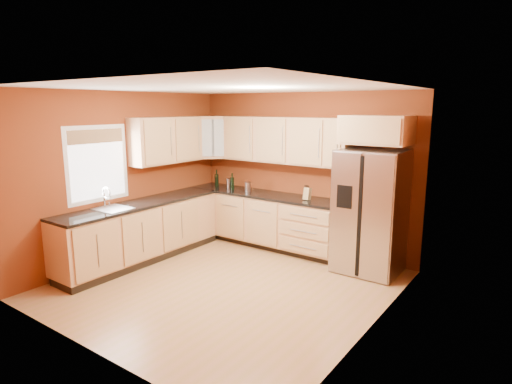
# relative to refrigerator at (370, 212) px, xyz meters

# --- Properties ---
(floor) EXTENTS (4.00, 4.00, 0.00)m
(floor) POSITION_rel_refrigerator_xyz_m (-1.35, -1.62, -0.89)
(floor) COLOR #A3793F
(floor) RESTS_ON ground
(ceiling) EXTENTS (4.00, 4.00, 0.00)m
(ceiling) POSITION_rel_refrigerator_xyz_m (-1.35, -1.62, 1.71)
(ceiling) COLOR white
(ceiling) RESTS_ON wall_back
(wall_back) EXTENTS (4.00, 0.04, 2.60)m
(wall_back) POSITION_rel_refrigerator_xyz_m (-1.35, 0.38, 0.41)
(wall_back) COLOR maroon
(wall_back) RESTS_ON floor
(wall_front) EXTENTS (4.00, 0.04, 2.60)m
(wall_front) POSITION_rel_refrigerator_xyz_m (-1.35, -3.62, 0.41)
(wall_front) COLOR maroon
(wall_front) RESTS_ON floor
(wall_left) EXTENTS (0.04, 4.00, 2.60)m
(wall_left) POSITION_rel_refrigerator_xyz_m (-3.35, -1.62, 0.41)
(wall_left) COLOR maroon
(wall_left) RESTS_ON floor
(wall_right) EXTENTS (0.04, 4.00, 2.60)m
(wall_right) POSITION_rel_refrigerator_xyz_m (0.65, -1.62, 0.41)
(wall_right) COLOR maroon
(wall_right) RESTS_ON floor
(base_cabinets_back) EXTENTS (2.90, 0.60, 0.88)m
(base_cabinets_back) POSITION_rel_refrigerator_xyz_m (-1.90, 0.07, -0.45)
(base_cabinets_back) COLOR tan
(base_cabinets_back) RESTS_ON floor
(base_cabinets_left) EXTENTS (0.60, 2.80, 0.88)m
(base_cabinets_left) POSITION_rel_refrigerator_xyz_m (-3.05, -1.62, -0.45)
(base_cabinets_left) COLOR tan
(base_cabinets_left) RESTS_ON floor
(countertop_back) EXTENTS (2.90, 0.62, 0.04)m
(countertop_back) POSITION_rel_refrigerator_xyz_m (-1.90, 0.06, 0.01)
(countertop_back) COLOR black
(countertop_back) RESTS_ON base_cabinets_back
(countertop_left) EXTENTS (0.62, 2.80, 0.04)m
(countertop_left) POSITION_rel_refrigerator_xyz_m (-3.04, -1.62, 0.01)
(countertop_left) COLOR black
(countertop_left) RESTS_ON base_cabinets_left
(upper_cabinets_back) EXTENTS (2.30, 0.33, 0.75)m
(upper_cabinets_back) POSITION_rel_refrigerator_xyz_m (-1.60, 0.21, 0.94)
(upper_cabinets_back) COLOR tan
(upper_cabinets_back) RESTS_ON wall_back
(upper_cabinets_left) EXTENTS (0.33, 1.35, 0.75)m
(upper_cabinets_left) POSITION_rel_refrigerator_xyz_m (-3.19, -0.90, 0.94)
(upper_cabinets_left) COLOR tan
(upper_cabinets_left) RESTS_ON wall_left
(corner_upper_cabinet) EXTENTS (0.67, 0.67, 0.75)m
(corner_upper_cabinet) POSITION_rel_refrigerator_xyz_m (-3.02, 0.04, 0.94)
(corner_upper_cabinet) COLOR tan
(corner_upper_cabinet) RESTS_ON wall_back
(over_fridge_cabinet) EXTENTS (0.92, 0.60, 0.40)m
(over_fridge_cabinet) POSITION_rel_refrigerator_xyz_m (0.00, 0.07, 1.16)
(over_fridge_cabinet) COLOR tan
(over_fridge_cabinet) RESTS_ON wall_back
(refrigerator) EXTENTS (0.90, 0.75, 1.78)m
(refrigerator) POSITION_rel_refrigerator_xyz_m (0.00, 0.00, 0.00)
(refrigerator) COLOR #A6A7AB
(refrigerator) RESTS_ON floor
(window) EXTENTS (0.03, 0.90, 1.00)m
(window) POSITION_rel_refrigerator_xyz_m (-3.33, -2.12, 0.66)
(window) COLOR white
(window) RESTS_ON wall_left
(sink_faucet) EXTENTS (0.50, 0.42, 0.30)m
(sink_faucet) POSITION_rel_refrigerator_xyz_m (-3.04, -2.12, 0.18)
(sink_faucet) COLOR silver
(sink_faucet) RESTS_ON countertop_left
(canister_left) EXTENTS (0.11, 0.11, 0.17)m
(canister_left) POSITION_rel_refrigerator_xyz_m (-2.20, 0.01, 0.11)
(canister_left) COLOR #A6A7AB
(canister_left) RESTS_ON countertop_back
(canister_right) EXTENTS (0.11, 0.11, 0.17)m
(canister_right) POSITION_rel_refrigerator_xyz_m (-2.69, 0.11, 0.12)
(canister_right) COLOR #A6A7AB
(canister_right) RESTS_ON countertop_back
(wine_bottle_a) EXTENTS (0.07, 0.07, 0.30)m
(wine_bottle_a) POSITION_rel_refrigerator_xyz_m (-2.55, 0.02, 0.18)
(wine_bottle_a) COLOR black
(wine_bottle_a) RESTS_ON countertop_back
(wine_bottle_b) EXTENTS (0.09, 0.09, 0.31)m
(wine_bottle_b) POSITION_rel_refrigerator_xyz_m (-2.97, 0.09, 0.19)
(wine_bottle_b) COLOR black
(wine_bottle_b) RESTS_ON countertop_back
(knife_block) EXTENTS (0.10, 0.09, 0.19)m
(knife_block) POSITION_rel_refrigerator_xyz_m (-1.05, 0.04, 0.13)
(knife_block) COLOR #A78651
(knife_block) RESTS_ON countertop_back
(soap_dispenser) EXTENTS (0.07, 0.07, 0.19)m
(soap_dispenser) POSITION_rel_refrigerator_xyz_m (-0.55, -0.00, 0.12)
(soap_dispenser) COLOR silver
(soap_dispenser) RESTS_ON countertop_back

